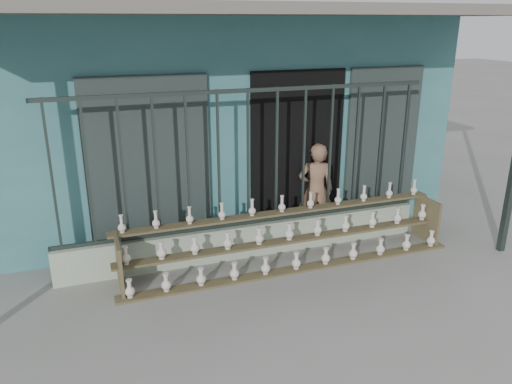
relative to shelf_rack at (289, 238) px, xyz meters
name	(u,v)px	position (x,y,z in m)	size (l,w,h in m)	color
ground	(285,302)	(-0.42, -0.89, -0.36)	(60.00, 60.00, 0.00)	slate
workshop_building	(196,104)	(-0.42, 3.34, 1.26)	(7.40, 6.60, 3.21)	#34696E
parapet_wall	(249,239)	(-0.42, 0.41, -0.13)	(5.00, 0.20, 0.45)	#9DAC94
security_fence	(248,159)	(-0.42, 0.41, 0.99)	(5.00, 0.04, 1.80)	#283330
shelf_rack	(289,238)	(0.00, 0.00, 0.00)	(4.50, 0.68, 0.85)	brown
elderly_woman	(316,190)	(0.71, 0.70, 0.34)	(0.51, 0.34, 1.40)	brown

